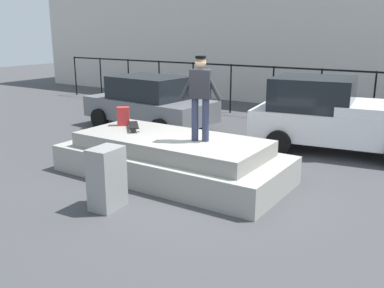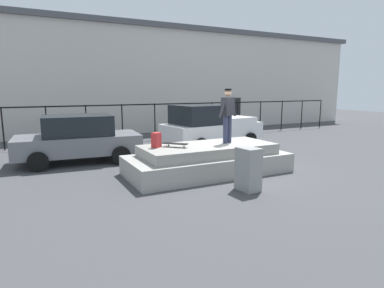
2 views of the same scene
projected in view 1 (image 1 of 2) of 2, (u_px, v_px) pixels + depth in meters
ground_plane at (205, 187)px, 8.63m from camera, size 60.00×60.00×0.00m
concrete_ledge at (171, 158)px, 9.19m from camera, size 5.02×2.23×0.90m
skateboarder at (200, 93)px, 8.45m from camera, size 0.86×0.39×1.71m
skateboard at (134, 125)px, 9.65m from camera, size 0.67×0.69×0.12m
backpack at (123, 116)px, 10.07m from camera, size 0.34×0.33×0.44m
car_grey_sedan_near at (150, 102)px, 13.64m from camera, size 4.36×2.43×1.68m
car_white_pickup_mid at (337, 115)px, 11.04m from camera, size 4.72×2.71×1.91m
utility_box at (107, 178)px, 7.50m from camera, size 0.48×0.63×1.12m
fence_row at (321, 86)px, 14.33m from camera, size 24.06×0.06×1.86m
warehouse_building at (367, 27)px, 18.90m from camera, size 34.21×7.69×6.43m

